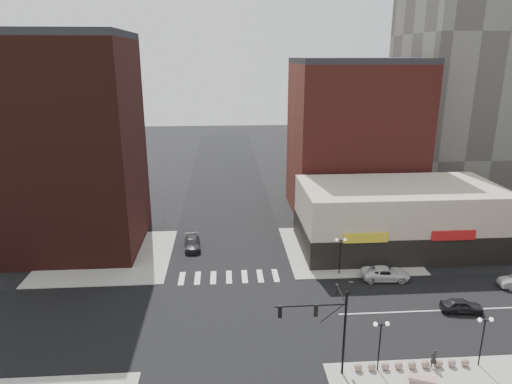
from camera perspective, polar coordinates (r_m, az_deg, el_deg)
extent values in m
plane|color=black|center=(43.39, -3.10, -15.55)|extent=(240.00, 240.00, 0.00)
cube|color=black|center=(43.39, -3.10, -15.53)|extent=(200.00, 14.00, 0.02)
cube|color=black|center=(43.39, -3.10, -15.53)|extent=(14.00, 200.00, 0.02)
cube|color=gray|center=(57.92, -18.01, -7.64)|extent=(15.00, 15.00, 0.12)
cube|color=gray|center=(58.09, 11.18, -7.03)|extent=(15.00, 15.00, 0.12)
cube|color=#391612|center=(59.23, -22.45, 5.10)|extent=(16.00, 15.00, 25.00)
cube|color=#391612|center=(79.34, -27.49, 2.34)|extent=(20.00, 18.00, 12.00)
cube|color=maroon|center=(70.02, 12.11, 6.37)|extent=(18.00, 15.00, 22.00)
cube|color=#BDB296|center=(59.11, 17.37, -2.97)|extent=(24.00, 12.00, 8.00)
cube|color=black|center=(59.90, 17.18, -5.04)|extent=(24.20, 12.20, 3.40)
cylinder|color=black|center=(35.66, 10.99, -17.07)|extent=(0.18, 0.18, 7.00)
cylinder|color=black|center=(33.79, 6.84, -13.92)|extent=(5.20, 0.11, 0.11)
cylinder|color=black|center=(34.46, 9.50, -14.73)|extent=(1.72, 0.06, 1.46)
cylinder|color=black|center=(35.59, 10.60, -12.40)|extent=(0.11, 3.00, 0.11)
cube|color=black|center=(33.68, 3.01, -14.71)|extent=(0.28, 0.18, 0.95)
sphere|color=red|center=(33.52, 3.02, -14.28)|extent=(0.16, 0.16, 0.16)
cube|color=black|center=(34.06, 7.50, -14.45)|extent=(0.28, 0.18, 0.95)
sphere|color=red|center=(33.91, 7.52, -14.02)|extent=(0.16, 0.16, 0.16)
cube|color=black|center=(36.89, 10.06, -11.97)|extent=(0.18, 0.28, 0.95)
sphere|color=red|center=(36.74, 10.08, -11.56)|extent=(0.16, 0.16, 0.16)
cube|color=black|center=(33.77, 11.77, -11.66)|extent=(0.28, 0.18, 0.95)
sphere|color=red|center=(33.63, 11.80, -11.21)|extent=(0.16, 0.16, 0.16)
cylinder|color=black|center=(37.34, 15.16, -18.22)|extent=(0.11, 0.11, 4.00)
cylinder|color=black|center=(36.31, 15.40, -15.75)|extent=(0.90, 0.06, 0.06)
sphere|color=white|center=(36.12, 14.71, -15.69)|extent=(0.32, 0.32, 0.32)
sphere|color=white|center=(36.40, 16.10, -15.54)|extent=(0.32, 0.32, 0.32)
cylinder|color=black|center=(40.50, 26.39, -16.51)|extent=(0.11, 0.11, 4.00)
cylinder|color=black|center=(39.54, 26.75, -14.19)|extent=(0.90, 0.06, 0.06)
sphere|color=white|center=(39.28, 26.19, -14.15)|extent=(0.32, 0.32, 0.32)
sphere|color=white|center=(39.72, 27.35, -13.97)|extent=(0.32, 0.32, 0.32)
cylinder|color=black|center=(50.92, 10.44, -7.96)|extent=(0.11, 0.11, 4.00)
cylinder|color=black|center=(50.16, 10.56, -5.99)|extent=(0.90, 0.06, 0.06)
sphere|color=white|center=(50.01, 10.06, -5.91)|extent=(0.32, 0.32, 0.32)
sphere|color=white|center=(50.23, 11.06, -5.86)|extent=(0.32, 0.32, 0.32)
sphere|color=#8A6F5F|center=(37.91, 12.67, -20.58)|extent=(0.61, 0.61, 0.61)
sphere|color=#8A6F5F|center=(38.19, 14.28, -20.39)|extent=(0.61, 0.61, 0.61)
sphere|color=#8A6F5F|center=(38.51, 15.86, -20.18)|extent=(0.61, 0.61, 0.61)
sphere|color=#8A6F5F|center=(38.84, 17.41, -19.96)|extent=(0.61, 0.61, 0.61)
sphere|color=#8A6F5F|center=(39.21, 18.93, -19.74)|extent=(0.61, 0.61, 0.61)
sphere|color=#8A6F5F|center=(39.60, 20.41, -19.50)|extent=(0.61, 0.61, 0.61)
sphere|color=#8A6F5F|center=(40.01, 21.86, -19.26)|extent=(0.61, 0.61, 0.61)
sphere|color=#8A6F5F|center=(40.44, 23.28, -19.01)|extent=(0.61, 0.61, 0.61)
sphere|color=#8A6F5F|center=(40.90, 24.66, -18.76)|extent=(0.61, 0.61, 0.61)
imported|color=silver|center=(51.57, 15.88, -9.76)|extent=(5.25, 2.71, 1.42)
imported|color=black|center=(48.06, 24.32, -12.81)|extent=(3.99, 2.01, 1.30)
imported|color=black|center=(57.64, -7.96, -6.37)|extent=(2.35, 4.91, 1.38)
imported|color=black|center=(39.55, 21.31, -18.80)|extent=(0.62, 0.45, 1.57)
cube|color=#A37D71|center=(38.09, 20.06, -21.34)|extent=(1.87, 1.16, 0.34)
cube|color=#A37D71|center=(37.94, 20.10, -21.06)|extent=(2.13, 1.35, 0.14)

